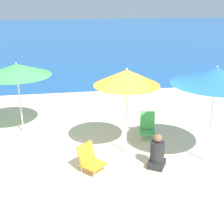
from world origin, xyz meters
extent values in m
plane|color=beige|center=(0.00, 0.00, 0.00)|extent=(60.00, 60.00, 0.00)
cube|color=#1E5699|center=(0.00, 26.02, 0.00)|extent=(60.00, 40.00, 0.01)
cylinder|color=white|center=(0.53, 0.57, 0.90)|extent=(0.04, 0.04, 1.79)
cone|color=orange|center=(0.53, 0.57, 1.98)|extent=(1.60, 1.60, 0.37)
sphere|color=white|center=(0.53, 0.57, 2.19)|extent=(0.04, 0.04, 0.04)
cylinder|color=white|center=(2.37, -0.22, 0.98)|extent=(0.04, 0.04, 1.96)
cone|color=blue|center=(2.37, -0.22, 2.14)|extent=(2.01, 2.01, 0.36)
sphere|color=white|center=(2.37, -0.22, 2.35)|extent=(0.04, 0.04, 0.04)
cylinder|color=white|center=(-2.22, 2.35, 0.85)|extent=(0.04, 0.04, 1.70)
cone|color=#47B756|center=(-2.22, 2.35, 1.86)|extent=(1.91, 1.91, 0.32)
sphere|color=white|center=(-2.22, 2.35, 2.04)|extent=(0.04, 0.04, 0.04)
cylinder|color=silver|center=(-0.40, -0.53, 0.08)|extent=(0.02, 0.02, 0.16)
cylinder|color=silver|center=(-0.10, -0.26, 0.08)|extent=(0.02, 0.02, 0.16)
cylinder|color=silver|center=(-0.66, -0.26, 0.08)|extent=(0.02, 0.02, 0.16)
cylinder|color=silver|center=(-0.36, 0.02, 0.08)|extent=(0.02, 0.02, 0.16)
cube|color=orange|center=(-0.38, -0.26, 0.18)|extent=(0.66, 0.65, 0.04)
cube|color=orange|center=(-0.54, -0.09, 0.42)|extent=(0.45, 0.44, 0.43)
cylinder|color=silver|center=(1.09, 1.14, 0.09)|extent=(0.02, 0.02, 0.17)
cylinder|color=silver|center=(1.43, 1.07, 0.09)|extent=(0.02, 0.02, 0.17)
cylinder|color=silver|center=(1.16, 1.49, 0.09)|extent=(0.02, 0.02, 0.17)
cylinder|color=silver|center=(1.51, 1.41, 0.09)|extent=(0.02, 0.02, 0.17)
cube|color=#47B756|center=(1.30, 1.28, 0.19)|extent=(0.49, 0.49, 0.04)
cube|color=#47B756|center=(1.34, 1.48, 0.47)|extent=(0.43, 0.23, 0.51)
cube|color=#262628|center=(1.10, -0.27, 0.08)|extent=(0.53, 0.55, 0.16)
cylinder|color=#262628|center=(1.10, -0.27, 0.40)|extent=(0.33, 0.33, 0.49)
sphere|color=brown|center=(1.10, -0.27, 0.75)|extent=(0.20, 0.20, 0.20)
camera|label=1|loc=(-0.96, -6.45, 3.83)|focal=50.00mm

